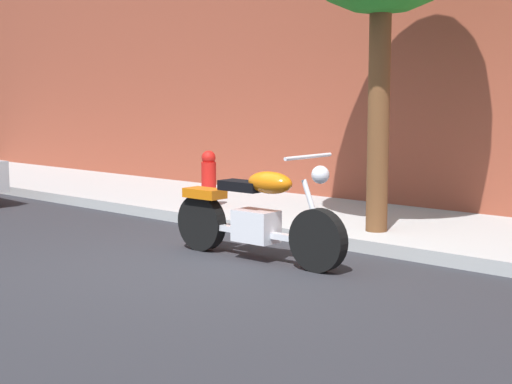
% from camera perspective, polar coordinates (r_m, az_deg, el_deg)
% --- Properties ---
extents(ground_plane, '(60.00, 60.00, 0.00)m').
position_cam_1_polar(ground_plane, '(7.57, -3.57, -5.38)').
color(ground_plane, '#28282D').
extents(sidewalk, '(21.62, 2.49, 0.14)m').
position_cam_1_polar(sidewalk, '(9.60, 7.90, -2.30)').
color(sidewalk, '#A6A6A6').
rests_on(sidewalk, ground).
extents(motorcycle, '(2.14, 0.70, 1.10)m').
position_cam_1_polar(motorcycle, '(7.65, 0.01, -1.86)').
color(motorcycle, black).
rests_on(motorcycle, ground).
extents(fire_hydrant, '(0.20, 0.20, 0.91)m').
position_cam_1_polar(fire_hydrant, '(10.38, -3.54, 0.63)').
color(fire_hydrant, red).
rests_on(fire_hydrant, ground).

